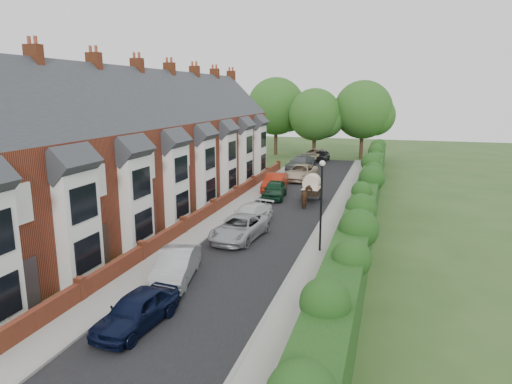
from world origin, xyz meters
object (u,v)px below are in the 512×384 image
(car_silver_a, at_px, (176,266))
(car_black, at_px, (321,156))
(lamppost, at_px, (321,195))
(car_green, at_px, (275,190))
(car_white, at_px, (249,214))
(horse, at_px, (307,197))
(car_beige, at_px, (301,172))
(car_silver_b, at_px, (240,228))
(car_navy, at_px, (137,310))
(car_red, at_px, (275,182))
(horse_cart, at_px, (312,186))
(car_grey, at_px, (301,163))

(car_silver_a, xyz_separation_m, car_black, (0.73, 40.26, -0.00))
(lamppost, height_order, car_green, lamppost)
(car_white, height_order, horse, horse)
(car_beige, bearing_deg, car_silver_b, -84.93)
(car_beige, height_order, horse, horse)
(car_white, bearing_deg, car_navy, -77.76)
(lamppost, bearing_deg, car_beige, 103.94)
(car_red, bearing_deg, car_navy, -90.53)
(lamppost, distance_m, car_white, 7.41)
(car_green, bearing_deg, car_beige, 80.48)
(car_red, bearing_deg, horse_cart, -41.47)
(lamppost, relative_size, car_beige, 0.93)
(car_green, xyz_separation_m, car_grey, (-0.69, 14.88, 0.05))
(lamppost, distance_m, car_navy, 11.80)
(car_navy, bearing_deg, car_red, 98.90)
(car_white, relative_size, car_beige, 0.81)
(car_green, bearing_deg, car_silver_a, -96.83)
(car_navy, height_order, car_white, car_navy)
(car_green, xyz_separation_m, horse, (3.15, -2.32, 0.08))
(car_beige, bearing_deg, car_green, -88.82)
(car_navy, bearing_deg, car_silver_b, 94.79)
(car_silver_a, distance_m, car_red, 20.81)
(car_navy, distance_m, car_white, 14.49)
(car_green, relative_size, car_red, 0.90)
(car_red, bearing_deg, car_white, -87.86)
(car_red, xyz_separation_m, car_beige, (1.20, 5.93, -0.01))
(lamppost, relative_size, car_grey, 0.95)
(car_navy, xyz_separation_m, car_silver_a, (-0.57, 4.42, 0.04))
(lamppost, distance_m, car_silver_a, 8.65)
(car_beige, xyz_separation_m, car_black, (0.03, 13.53, -0.05))
(car_silver_b, height_order, car_beige, car_beige)
(car_black, bearing_deg, car_beige, -87.10)
(car_green, height_order, car_red, car_red)
(horse, bearing_deg, car_silver_b, 65.43)
(car_red, relative_size, horse_cart, 1.53)
(horse_cart, bearing_deg, car_grey, 104.28)
(horse, bearing_deg, car_black, -93.07)
(car_navy, xyz_separation_m, car_red, (-1.07, 25.22, 0.10))
(car_silver_a, bearing_deg, lamppost, 32.24)
(car_red, distance_m, car_beige, 6.05)
(car_beige, bearing_deg, car_navy, -85.74)
(car_green, height_order, car_beige, car_beige)
(car_navy, distance_m, car_black, 44.68)
(car_navy, distance_m, car_green, 22.40)
(car_white, bearing_deg, car_black, 101.28)
(car_black, bearing_deg, car_navy, -87.19)
(car_navy, relative_size, car_black, 0.95)
(car_white, xyz_separation_m, car_beige, (0.24, 16.66, 0.12))
(car_red, height_order, horse_cart, horse_cart)
(car_white, xyz_separation_m, car_grey, (-0.96, 22.79, 0.13))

